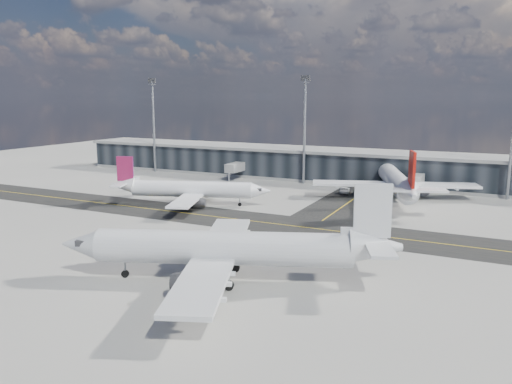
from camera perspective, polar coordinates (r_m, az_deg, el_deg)
ground at (r=94.76m, az=-4.79°, el=-3.47°), size 300.00×300.00×0.00m
taxiway_lanes at (r=102.16m, az=0.17°, el=-2.38°), size 180.00×63.00×0.03m
terminal_concourse at (r=143.13m, az=6.47°, el=3.03°), size 152.00×19.80×8.80m
floodlight_masts at (r=135.54m, az=5.57°, el=7.51°), size 102.50×0.70×28.90m
airliner_af at (r=109.87m, az=-7.62°, el=0.31°), size 34.59×29.85×10.50m
airliner_redtail at (r=118.46m, az=15.68°, el=1.20°), size 37.41×43.33×13.19m
airliner_near at (r=64.14m, az=-3.14°, el=-6.48°), size 42.28×36.57×12.99m
baggage_tug at (r=107.79m, az=-7.75°, el=-1.20°), size 3.76×3.04×2.13m
service_van at (r=124.64m, az=10.09°, el=0.19°), size 3.39×5.44×1.40m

